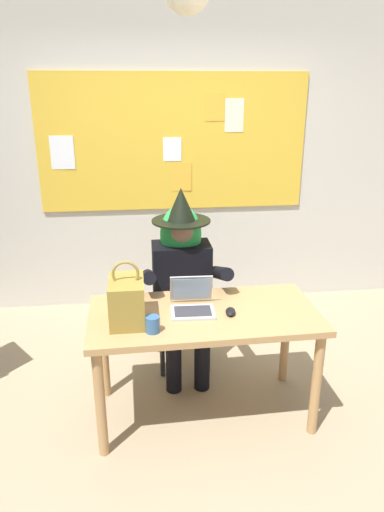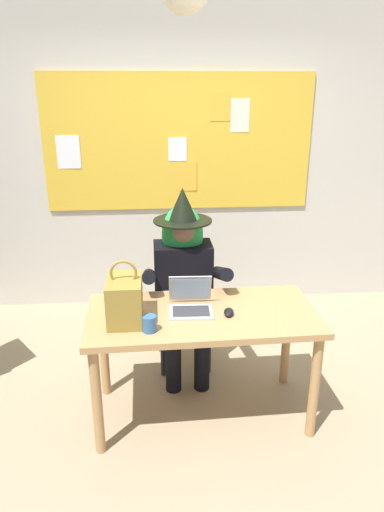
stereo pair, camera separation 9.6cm
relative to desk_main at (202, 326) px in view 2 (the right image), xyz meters
name	(u,v)px [view 2 (the right image)]	position (x,y,z in m)	size (l,w,h in m)	color
ground_plane	(196,412)	(-0.04, 0.01, -0.64)	(24.00, 24.00, 0.00)	tan
wall_back_bulletin	(179,150)	(-0.04, 1.78, 0.84)	(6.51, 1.97, 2.95)	beige
desk_main	(202,326)	(0.00, 0.00, 0.00)	(1.41, 0.72, 0.74)	tan
chair_at_desk	(182,299)	(-0.08, 0.70, -0.14)	(0.43, 0.43, 0.89)	black
person_costumed	(184,272)	(-0.08, 0.58, 0.13)	(0.60, 0.67, 1.37)	black
laptop	(191,303)	(-0.07, 0.05, 0.14)	(0.27, 0.28, 0.20)	#B7B7BC
computer_mouse	(229,312)	(0.15, -0.04, 0.11)	(0.06, 0.10, 0.03)	black
handbag	(125,299)	(-0.46, -0.06, 0.23)	(0.20, 0.30, 0.38)	olive
coffee_mug	(149,324)	(-0.32, -0.20, 0.14)	(0.08, 0.08, 0.10)	#336099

